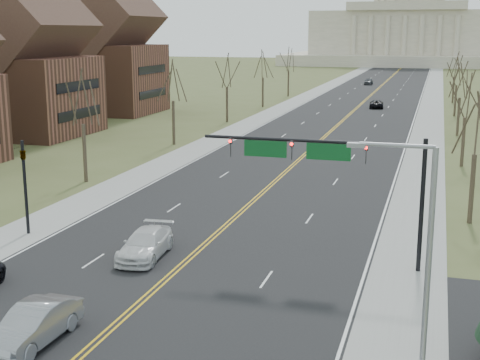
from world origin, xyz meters
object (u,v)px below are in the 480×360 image
Objects in this scene: signal_mast at (327,161)px; signal_left at (24,177)px; car_sb_inner_second at (145,244)px; car_far_nb at (376,104)px; car_sb_inner_lead at (34,325)px; car_far_sb at (369,81)px; street_light at (420,260)px.

signal_left is at bearing 180.00° from signal_mast.
car_sb_inner_second is 80.74m from car_far_nb.
signal_left is at bearing 126.35° from car_sb_inner_lead.
car_far_sb is (-10.74, 128.72, -4.95)m from signal_mast.
street_light is (24.24, -13.50, 1.51)m from signal_left.
car_far_sb is (-0.84, 130.78, 0.03)m from car_sb_inner_second.
signal_left is (-18.95, 0.00, -2.05)m from signal_mast.
street_light reaches higher than car_sb_inner_lead.
signal_left is 9.73m from car_sb_inner_second.
signal_left is at bearing -94.24° from car_far_sb.
car_sb_inner_second is at bearing 81.25° from car_far_nb.
car_far_sb is (-0.94, 141.97, -0.02)m from car_sb_inner_lead.
car_far_sb is at bearing 96.43° from street_light.
car_sb_inner_second is at bearing -168.28° from signal_mast.
car_sb_inner_lead is 141.98m from car_far_sb.
car_sb_inner_lead reaches higher than car_sb_inner_second.
car_far_sb is at bearing 85.33° from car_sb_inner_second.
signal_mast is at bearing 88.37° from car_far_nb.
signal_left is at bearing 150.88° from street_light.
car_far_sb is (8.20, 128.72, -2.91)m from signal_left.
car_sb_inner_lead is at bearing 179.05° from street_light.
signal_left is at bearing 74.66° from car_far_nb.
car_far_sb is at bearing 94.77° from signal_mast.
street_light is at bearing 0.80° from car_sb_inner_lead.
car_far_nb is (5.51, 91.74, -0.14)m from car_sb_inner_lead.
signal_left reaches higher than car_sb_inner_second.
street_light is at bearing -68.59° from signal_mast.
signal_mast reaches higher than car_far_sb.
street_light is 1.87× the size of car_far_nb.
car_sb_inner_lead is 0.94× the size of car_sb_inner_second.
signal_left is 79.90m from car_far_nb.
car_far_nb is at bearing 95.95° from street_light.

